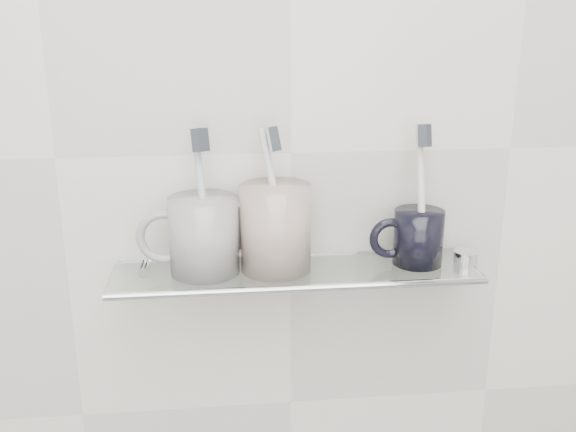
{
  "coord_description": "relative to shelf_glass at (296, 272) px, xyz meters",
  "views": [
    {
      "loc": [
        -0.1,
        0.23,
        1.43
      ],
      "look_at": [
        -0.01,
        1.04,
        1.18
      ],
      "focal_mm": 40.0,
      "sensor_mm": 36.0,
      "label": 1
    }
  ],
  "objects": [
    {
      "name": "mug_left_handle",
      "position": [
        -0.18,
        0.0,
        0.06
      ],
      "size": [
        0.07,
        0.01,
        0.07
      ],
      "primitive_type": "torus",
      "rotation": [
        1.57,
        0.0,
        0.0
      ],
      "color": "silver",
      "rests_on": "mug_left"
    },
    {
      "name": "mug_right_handle",
      "position": [
        0.13,
        0.0,
        0.04
      ],
      "size": [
        0.06,
        0.01,
        0.06
      ],
      "primitive_type": "torus",
      "rotation": [
        1.57,
        0.0,
        0.0
      ],
      "color": "black",
      "rests_on": "mug_right"
    },
    {
      "name": "toothbrush_right",
      "position": [
        0.17,
        0.0,
        0.1
      ],
      "size": [
        0.02,
        0.05,
        0.19
      ],
      "primitive_type": "cylinder",
      "rotation": [
        -0.15,
        -0.14,
        -0.61
      ],
      "color": "beige",
      "rests_on": "mug_right"
    },
    {
      "name": "chrome_cap",
      "position": [
        0.24,
        0.0,
        0.01
      ],
      "size": [
        0.04,
        0.04,
        0.01
      ],
      "primitive_type": "cylinder",
      "color": "silver",
      "rests_on": "shelf_glass"
    },
    {
      "name": "bristles_right",
      "position": [
        0.17,
        0.0,
        0.19
      ],
      "size": [
        0.02,
        0.03,
        0.03
      ],
      "primitive_type": "cube",
      "rotation": [
        -0.15,
        -0.14,
        -0.61
      ],
      "color": "#2A2F36",
      "rests_on": "toothbrush_right"
    },
    {
      "name": "mug_center",
      "position": [
        -0.03,
        0.0,
        0.06
      ],
      "size": [
        0.11,
        0.11,
        0.12
      ],
      "primitive_type": "cylinder",
      "rotation": [
        0.0,
        0.0,
        -0.21
      ],
      "color": "silver",
      "rests_on": "shelf_glass"
    },
    {
      "name": "mug_left",
      "position": [
        -0.12,
        0.0,
        0.06
      ],
      "size": [
        0.11,
        0.11,
        0.1
      ],
      "primitive_type": "cylinder",
      "rotation": [
        0.0,
        0.0,
        0.16
      ],
      "color": "silver",
      "rests_on": "shelf_glass"
    },
    {
      "name": "shelf_glass",
      "position": [
        0.0,
        0.0,
        0.0
      ],
      "size": [
        0.5,
        0.12,
        0.01
      ],
      "primitive_type": "cube",
      "color": "silver",
      "rests_on": "wall_back"
    },
    {
      "name": "mug_right",
      "position": [
        0.17,
        0.0,
        0.04
      ],
      "size": [
        0.09,
        0.09,
        0.08
      ],
      "primitive_type": "cylinder",
      "rotation": [
        0.0,
        0.0,
        0.33
      ],
      "color": "black",
      "rests_on": "shelf_glass"
    },
    {
      "name": "shelf_rail",
      "position": [
        0.0,
        -0.06,
        0.0
      ],
      "size": [
        0.5,
        0.01,
        0.01
      ],
      "primitive_type": "cylinder",
      "rotation": [
        0.0,
        1.57,
        0.0
      ],
      "color": "silver",
      "rests_on": "shelf_glass"
    },
    {
      "name": "mug_center_handle",
      "position": [
        -0.08,
        0.0,
        0.06
      ],
      "size": [
        0.08,
        0.01,
        0.08
      ],
      "primitive_type": "torus",
      "rotation": [
        1.57,
        0.0,
        0.0
      ],
      "color": "silver",
      "rests_on": "mug_center"
    },
    {
      "name": "toothbrush_left",
      "position": [
        -0.12,
        0.0,
        0.1
      ],
      "size": [
        0.03,
        0.05,
        0.19
      ],
      "primitive_type": "cylinder",
      "rotation": [
        -0.12,
        -0.17,
        -0.59
      ],
      "color": "#98B0BA",
      "rests_on": "mug_left"
    },
    {
      "name": "toothbrush_center",
      "position": [
        -0.03,
        0.0,
        0.1
      ],
      "size": [
        0.04,
        0.03,
        0.19
      ],
      "primitive_type": "cylinder",
      "rotation": [
        -0.08,
        -0.18,
        -0.07
      ],
      "color": "silver",
      "rests_on": "mug_center"
    },
    {
      "name": "bracket_right",
      "position": [
        0.21,
        0.05,
        -0.01
      ],
      "size": [
        0.02,
        0.03,
        0.02
      ],
      "primitive_type": "cylinder",
      "rotation": [
        1.57,
        0.0,
        0.0
      ],
      "color": "silver",
      "rests_on": "wall_back"
    },
    {
      "name": "wall_back",
      "position": [
        0.0,
        0.06,
        0.15
      ],
      "size": [
        2.5,
        0.0,
        2.5
      ],
      "primitive_type": "plane",
      "rotation": [
        1.57,
        0.0,
        0.0
      ],
      "color": "beige",
      "rests_on": "ground"
    },
    {
      "name": "bracket_left",
      "position": [
        -0.21,
        0.05,
        -0.01
      ],
      "size": [
        0.02,
        0.03,
        0.02
      ],
      "primitive_type": "cylinder",
      "rotation": [
        1.57,
        0.0,
        0.0
      ],
      "color": "silver",
      "rests_on": "wall_back"
    },
    {
      "name": "bristles_left",
      "position": [
        -0.12,
        0.0,
        0.19
      ],
      "size": [
        0.02,
        0.03,
        0.03
      ],
      "primitive_type": "cube",
      "rotation": [
        -0.12,
        -0.17,
        -0.59
      ],
      "color": "#2A2F36",
      "rests_on": "toothbrush_left"
    },
    {
      "name": "bristles_center",
      "position": [
        -0.03,
        0.0,
        0.19
      ],
      "size": [
        0.02,
        0.03,
        0.03
      ],
      "primitive_type": "cube",
      "rotation": [
        -0.08,
        -0.18,
        -0.07
      ],
      "color": "#2A2F36",
      "rests_on": "toothbrush_center"
    }
  ]
}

